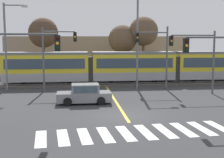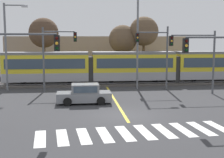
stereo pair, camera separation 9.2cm
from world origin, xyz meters
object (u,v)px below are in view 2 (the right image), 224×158
(traffic_light_near_right, at_px, (219,60))
(street_lamp_west, at_px, (8,41))
(traffic_light_near_left, at_px, (17,61))
(bare_tree_west, at_px, (44,33))
(bare_tree_east, at_px, (123,39))
(traffic_light_far_right, at_px, (157,49))
(street_lamp_centre, at_px, (140,36))
(bare_tree_far_east, at_px, (144,32))
(traffic_light_mid_right, at_px, (198,52))
(light_rail_tram, at_px, (133,66))
(traffic_light_far_left, at_px, (55,50))
(sedan_crossing, at_px, (84,94))

(traffic_light_near_right, distance_m, street_lamp_west, 19.83)
(street_lamp_west, bearing_deg, traffic_light_near_left, -75.97)
(bare_tree_west, height_order, bare_tree_east, bare_tree_west)
(bare_tree_east, bearing_deg, traffic_light_far_right, -75.36)
(street_lamp_centre, bearing_deg, bare_tree_east, 94.49)
(traffic_light_near_right, relative_size, bare_tree_far_east, 0.73)
(traffic_light_near_right, bearing_deg, street_lamp_centre, 102.22)
(traffic_light_far_right, xyz_separation_m, street_lamp_centre, (-1.58, 0.76, 1.28))
(traffic_light_near_right, bearing_deg, traffic_light_mid_right, 76.82)
(street_lamp_west, bearing_deg, light_rail_tram, 13.62)
(bare_tree_east, bearing_deg, traffic_light_mid_right, -65.21)
(traffic_light_near_left, distance_m, traffic_light_far_left, 12.28)
(bare_tree_west, bearing_deg, traffic_light_mid_right, -36.19)
(traffic_light_near_left, xyz_separation_m, bare_tree_east, (8.87, 20.52, 1.20))
(traffic_light_far_right, height_order, street_lamp_centre, street_lamp_centre)
(sedan_crossing, relative_size, traffic_light_near_right, 0.74)
(street_lamp_west, distance_m, bare_tree_far_east, 16.22)
(traffic_light_near_left, relative_size, bare_tree_east, 0.83)
(traffic_light_far_right, bearing_deg, bare_tree_far_east, 87.43)
(traffic_light_far_left, relative_size, bare_tree_east, 0.91)
(traffic_light_near_right, distance_m, traffic_light_near_left, 12.13)
(bare_tree_west, relative_size, bare_tree_east, 1.11)
(traffic_light_near_right, bearing_deg, traffic_light_near_left, -176.22)
(sedan_crossing, relative_size, traffic_light_near_left, 0.76)
(bare_tree_east, bearing_deg, light_rail_tram, -82.20)
(traffic_light_far_right, height_order, bare_tree_west, bare_tree_west)
(traffic_light_near_left, xyz_separation_m, bare_tree_west, (-0.63, 20.01, 1.94))
(bare_tree_east, bearing_deg, sedan_crossing, -109.64)
(traffic_light_far_left, xyz_separation_m, street_lamp_centre, (8.29, 0.75, 1.28))
(bare_tree_east, bearing_deg, street_lamp_west, -149.13)
(traffic_light_far_left, relative_size, bare_tree_far_east, 0.79)
(bare_tree_far_east, bearing_deg, traffic_light_near_right, -87.88)
(traffic_light_far_right, xyz_separation_m, bare_tree_east, (-2.17, 8.30, 0.95))
(light_rail_tram, relative_size, bare_tree_east, 4.17)
(traffic_light_near_left, relative_size, bare_tree_far_east, 0.72)
(street_lamp_centre, height_order, bare_tree_west, street_lamp_centre)
(sedan_crossing, relative_size, bare_tree_east, 0.63)
(traffic_light_far_right, relative_size, traffic_light_mid_right, 1.09)
(traffic_light_mid_right, bearing_deg, traffic_light_far_right, 135.66)
(bare_tree_west, xyz_separation_m, bare_tree_far_east, (12.02, -0.00, 0.21))
(traffic_light_far_right, xyz_separation_m, traffic_light_far_left, (-9.87, 0.01, 0.00))
(traffic_light_far_left, bearing_deg, bare_tree_west, 103.05)
(street_lamp_west, bearing_deg, sedan_crossing, -44.42)
(bare_tree_west, distance_m, bare_tree_far_east, 12.02)
(light_rail_tram, distance_m, street_lamp_west, 13.41)
(street_lamp_centre, distance_m, bare_tree_west, 12.31)
(light_rail_tram, distance_m, traffic_light_mid_right, 8.65)
(sedan_crossing, distance_m, traffic_light_near_left, 7.94)
(traffic_light_near_right, xyz_separation_m, traffic_light_far_left, (-10.93, 11.42, 0.31))
(street_lamp_centre, relative_size, bare_tree_east, 1.39)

